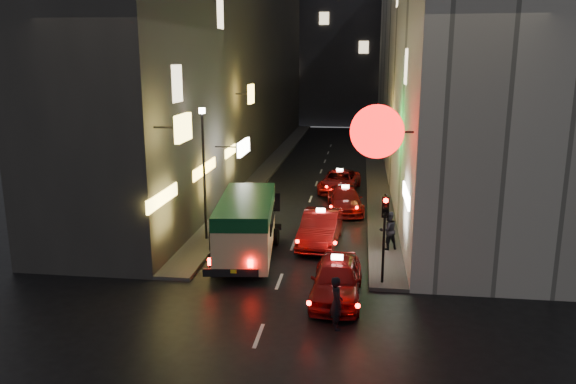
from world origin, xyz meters
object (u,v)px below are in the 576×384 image
at_px(minibus, 247,221).
at_px(lamp_post, 204,165).
at_px(taxi_near, 337,276).
at_px(traffic_light, 385,220).
at_px(pedestrian_crossing, 336,299).

xyz_separation_m(minibus, lamp_post, (-2.42, 2.07, 2.01)).
xyz_separation_m(taxi_near, traffic_light, (1.70, 1.29, 1.81)).
height_order(minibus, taxi_near, minibus).
distance_m(minibus, taxi_near, 5.61).
bearing_deg(minibus, taxi_near, -42.54).
distance_m(pedestrian_crossing, traffic_light, 4.30).
bearing_deg(traffic_light, minibus, 156.99).
bearing_deg(minibus, lamp_post, 139.38).
xyz_separation_m(taxi_near, lamp_post, (-6.50, 5.82, 2.84)).
relative_size(taxi_near, lamp_post, 0.89).
bearing_deg(taxi_near, traffic_light, 37.33).
distance_m(traffic_light, lamp_post, 9.42).
xyz_separation_m(taxi_near, pedestrian_crossing, (0.10, -2.33, 0.12)).
height_order(traffic_light, lamp_post, lamp_post).
height_order(minibus, lamp_post, lamp_post).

